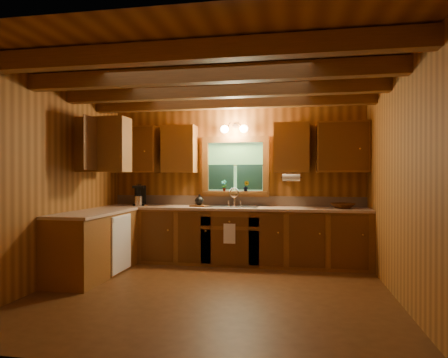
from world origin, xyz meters
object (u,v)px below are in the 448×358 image
(sink, at_px, (233,210))
(coffee_maker, at_px, (139,196))
(wicker_basket, at_px, (343,206))
(cutting_board, at_px, (199,206))

(sink, distance_m, coffee_maker, 1.62)
(wicker_basket, bearing_deg, sink, 179.21)
(cutting_board, xyz_separation_m, wicker_basket, (2.23, 0.02, 0.03))
(sink, bearing_deg, cutting_board, -175.08)
(cutting_board, bearing_deg, wicker_basket, 14.43)
(sink, distance_m, cutting_board, 0.55)
(sink, distance_m, wicker_basket, 1.69)
(coffee_maker, distance_m, cutting_board, 1.08)
(coffee_maker, distance_m, wicker_basket, 3.29)
(coffee_maker, xyz_separation_m, wicker_basket, (3.29, -0.08, -0.12))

